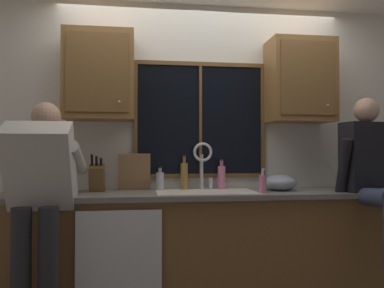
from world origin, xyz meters
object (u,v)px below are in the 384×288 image
(knife_block, at_px, (97,178))
(person_sitting_on_counter, at_px, (374,169))
(mixing_bowl, at_px, (280,183))
(bottle_tall_clear, at_px, (160,181))
(cutting_board, at_px, (134,172))
(bottle_amber_small, at_px, (184,175))
(person_standing, at_px, (40,191))
(soap_dispenser, at_px, (263,184))
(bottle_green_glass, at_px, (222,177))

(knife_block, bearing_deg, person_sitting_on_counter, -10.45)
(mixing_bowl, xyz_separation_m, bottle_tall_clear, (-0.99, 0.14, 0.02))
(knife_block, distance_m, mixing_bowl, 1.51)
(cutting_board, relative_size, mixing_bowl, 1.13)
(knife_block, distance_m, bottle_amber_small, 0.72)
(person_standing, relative_size, person_sitting_on_counter, 1.27)
(person_sitting_on_counter, bearing_deg, person_standing, -178.40)
(person_sitting_on_counter, xyz_separation_m, soap_dispenser, (-0.87, 0.10, -0.11))
(mixing_bowl, height_order, bottle_tall_clear, bottle_tall_clear)
(person_standing, xyz_separation_m, person_sitting_on_counter, (2.50, 0.07, 0.13))
(cutting_board, distance_m, soap_dispenser, 1.07)
(knife_block, bearing_deg, bottle_tall_clear, 3.96)
(person_sitting_on_counter, height_order, knife_block, person_sitting_on_counter)
(cutting_board, bearing_deg, person_sitting_on_counter, -14.64)
(person_standing, distance_m, knife_block, 0.58)
(person_sitting_on_counter, distance_m, mixing_bowl, 0.73)
(mixing_bowl, bearing_deg, cutting_board, 170.88)
(person_sitting_on_counter, bearing_deg, knife_block, 169.55)
(person_sitting_on_counter, height_order, bottle_tall_clear, person_sitting_on_counter)
(bottle_green_glass, bearing_deg, person_standing, -158.44)
(bottle_amber_small, bearing_deg, person_sitting_on_counter, -18.05)
(knife_block, xyz_separation_m, bottle_tall_clear, (0.51, 0.04, -0.03))
(soap_dispenser, relative_size, bottle_amber_small, 0.65)
(mixing_bowl, distance_m, soap_dispenser, 0.28)
(person_standing, distance_m, cutting_board, 0.85)
(knife_block, distance_m, bottle_green_glass, 1.05)
(person_sitting_on_counter, relative_size, knife_block, 3.92)
(soap_dispenser, xyz_separation_m, bottle_green_glass, (-0.25, 0.37, 0.03))
(bottle_amber_small, bearing_deg, bottle_tall_clear, -170.01)
(cutting_board, height_order, mixing_bowl, cutting_board)
(person_standing, distance_m, soap_dispenser, 1.64)
(knife_block, relative_size, bottle_amber_small, 1.10)
(person_sitting_on_counter, relative_size, bottle_tall_clear, 6.39)
(mixing_bowl, bearing_deg, person_sitting_on_counter, -23.98)
(person_standing, xyz_separation_m, bottle_amber_small, (1.05, 0.54, 0.07))
(soap_dispenser, bearing_deg, person_sitting_on_counter, -6.80)
(person_sitting_on_counter, height_order, soap_dispenser, person_sitting_on_counter)
(bottle_tall_clear, bearing_deg, mixing_bowl, -8.04)
(person_sitting_on_counter, distance_m, bottle_amber_small, 1.52)
(knife_block, relative_size, soap_dispenser, 1.68)
(cutting_board, xyz_separation_m, bottle_amber_small, (0.42, -0.02, -0.03))
(cutting_board, distance_m, mixing_bowl, 1.22)
(mixing_bowl, height_order, bottle_amber_small, bottle_amber_small)
(person_sitting_on_counter, bearing_deg, bottle_tall_clear, 165.28)
(mixing_bowl, height_order, soap_dispenser, soap_dispenser)
(cutting_board, relative_size, soap_dispenser, 1.63)
(knife_block, relative_size, bottle_tall_clear, 1.63)
(soap_dispenser, bearing_deg, mixing_bowl, 42.01)
(cutting_board, distance_m, bottle_tall_clear, 0.23)
(soap_dispenser, bearing_deg, person_standing, -173.90)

